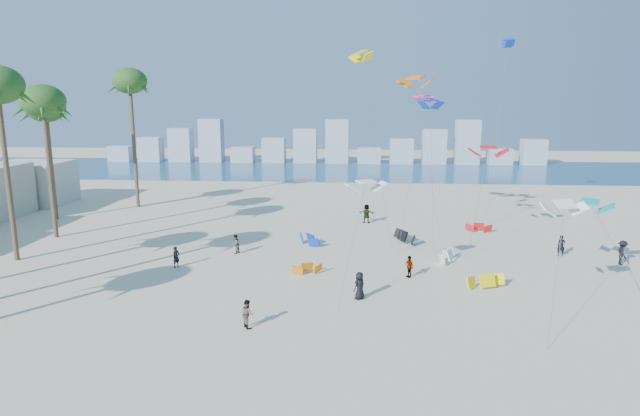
{
  "coord_description": "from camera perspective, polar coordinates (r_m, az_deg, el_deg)",
  "views": [
    {
      "loc": [
        5.87,
        -22.37,
        12.39
      ],
      "look_at": [
        3.0,
        16.0,
        4.5
      ],
      "focal_mm": 30.16,
      "sensor_mm": 36.0,
      "label": 1
    }
  ],
  "objects": [
    {
      "name": "ocean",
      "position": [
        95.36,
        0.71,
        4.12
      ],
      "size": [
        220.0,
        220.0,
        0.0
      ],
      "primitive_type": "plane",
      "color": "navy",
      "rests_on": "ground"
    },
    {
      "name": "kitesurfers_far",
      "position": [
        45.13,
        11.61,
        -3.4
      ],
      "size": [
        30.62,
        22.06,
        1.92
      ],
      "color": "black",
      "rests_on": "ground"
    },
    {
      "name": "kitesurfer_mid",
      "position": [
        30.27,
        -7.71,
        -11.04
      ],
      "size": [
        0.94,
        0.98,
        1.59
      ],
      "primitive_type": "imported",
      "rotation": [
        0.0,
        0.0,
        2.18
      ],
      "color": "gray",
      "rests_on": "ground"
    },
    {
      "name": "flying_kites",
      "position": [
        45.36,
        15.23,
        9.98
      ],
      "size": [
        29.75,
        31.67,
        18.52
      ],
      "color": "white",
      "rests_on": "ground"
    },
    {
      "name": "grounded_kites",
      "position": [
        43.9,
        9.68,
        -4.38
      ],
      "size": [
        18.03,
        17.55,
        0.99
      ],
      "color": "orange",
      "rests_on": "ground"
    },
    {
      "name": "ground",
      "position": [
        26.24,
        -9.59,
        -16.76
      ],
      "size": [
        220.0,
        220.0,
        0.0
      ],
      "primitive_type": "plane",
      "color": "beige",
      "rests_on": "ground"
    },
    {
      "name": "distant_skyline",
      "position": [
        105.02,
        0.41,
        6.5
      ],
      "size": [
        85.0,
        3.0,
        8.4
      ],
      "color": "#9EADBF",
      "rests_on": "ground"
    },
    {
      "name": "kitesurfer_near",
      "position": [
        41.53,
        -15.01,
        -5.03
      ],
      "size": [
        0.64,
        0.69,
        1.59
      ],
      "primitive_type": "imported",
      "rotation": [
        0.0,
        0.0,
        0.99
      ],
      "color": "black",
      "rests_on": "ground"
    }
  ]
}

